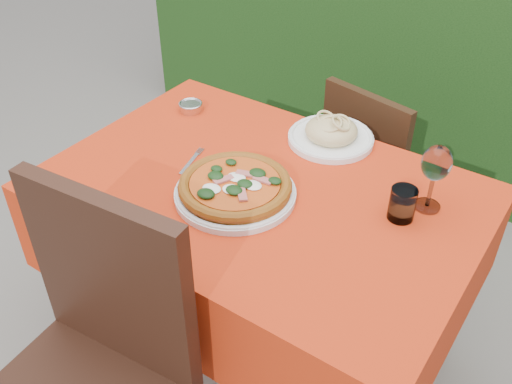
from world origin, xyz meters
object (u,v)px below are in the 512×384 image
Objects in this scene: pizza_plate at (235,188)px; pasta_plate at (331,134)px; chair_near at (91,363)px; steel_ramekin at (191,107)px; fork at (189,164)px; water_glass at (402,205)px; chair_far at (373,167)px; wine_glass at (436,166)px.

pasta_plate is (0.08, 0.42, -0.00)m from pizza_plate.
steel_ramekin is at bearing 109.61° from chair_near.
pizza_plate reaches higher than fork.
water_glass is (0.35, -0.24, 0.01)m from pasta_plate.
chair_far is 0.74m from wine_glass.
pasta_plate is 0.42m from water_glass.
pasta_plate is at bearing 79.03° from pizza_plate.
pizza_plate is 1.75× the size of wine_glass.
pasta_plate is at bearing 36.74° from fork.
chair_near is 1.33m from chair_far.
chair_near reaches higher than steel_ramekin.
chair_near is 6.09× the size of fork.
wine_glass reaches higher than pizza_plate.
chair_near reaches higher than chair_far.
chair_near is 0.60m from pizza_plate.
fork is (-0.68, -0.22, -0.14)m from wine_glass.
chair_near is 1.01m from wine_glass.
steel_ramekin is at bearing 176.86° from wine_glass.
chair_far is 4.08× the size of wine_glass.
pasta_plate is 1.68× the size of fork.
wine_glass is at bearing -21.43° from pasta_plate.
fork is at bearing -128.69° from pasta_plate.
chair_near reaches higher than fork.
wine_glass reaches higher than steel_ramekin.
steel_ramekin is (-0.54, -0.44, 0.29)m from chair_far.
chair_near reaches higher than water_glass.
chair_far is 0.82m from pizza_plate.
chair_far is 8.65× the size of water_glass.
wine_glass is (0.36, -0.49, 0.42)m from chair_far.
pasta_plate reaches higher than fork.
wine_glass is at bearing 63.33° from water_glass.
fork is 0.34m from steel_ramekin.
chair_near reaches higher than pasta_plate.
chair_near is at bearing 95.65° from chair_far.
wine_glass is at bearing 137.83° from chair_far.
chair_near is at bearing -87.45° from fork.
water_glass is (0.31, -0.57, 0.32)m from chair_far.
pizza_plate is 0.55m from wine_glass.
chair_far is 4.90× the size of fork.
water_glass reaches higher than steel_ramekin.
fork is (-0.33, -0.70, 0.28)m from chair_far.
pasta_plate is 2.96× the size of water_glass.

